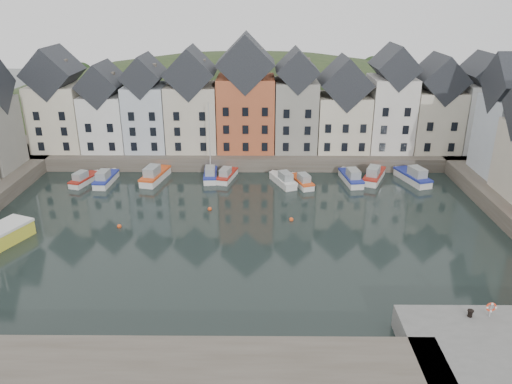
{
  "coord_description": "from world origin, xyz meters",
  "views": [
    {
      "loc": [
        2.2,
        -48.76,
        25.36
      ],
      "look_at": [
        1.79,
        6.0,
        3.26
      ],
      "focal_mm": 35.0,
      "sensor_mm": 36.0,
      "label": 1
    }
  ],
  "objects_px": {
    "boat_a": "(84,179)",
    "life_ring_post": "(491,307)",
    "mooring_bollard": "(470,313)",
    "boat_d": "(210,174)"
  },
  "relations": [
    {
      "from": "boat_a",
      "to": "mooring_bollard",
      "type": "bearing_deg",
      "value": -23.12
    },
    {
      "from": "life_ring_post",
      "to": "boat_a",
      "type": "bearing_deg",
      "value": 141.72
    },
    {
      "from": "boat_a",
      "to": "life_ring_post",
      "type": "height_order",
      "value": "life_ring_post"
    },
    {
      "from": "mooring_bollard",
      "to": "life_ring_post",
      "type": "height_order",
      "value": "life_ring_post"
    },
    {
      "from": "boat_d",
      "to": "life_ring_post",
      "type": "relative_size",
      "value": 8.7
    },
    {
      "from": "boat_d",
      "to": "boat_a",
      "type": "bearing_deg",
      "value": -176.75
    },
    {
      "from": "boat_a",
      "to": "boat_d",
      "type": "relative_size",
      "value": 0.51
    },
    {
      "from": "boat_a",
      "to": "life_ring_post",
      "type": "distance_m",
      "value": 54.42
    },
    {
      "from": "boat_d",
      "to": "mooring_bollard",
      "type": "distance_m",
      "value": 42.63
    },
    {
      "from": "mooring_bollard",
      "to": "life_ring_post",
      "type": "relative_size",
      "value": 0.43
    }
  ]
}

